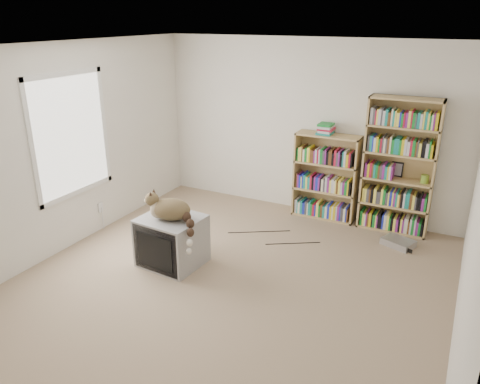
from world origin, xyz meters
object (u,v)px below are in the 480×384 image
at_px(cat, 173,214).
at_px(crt_tv, 172,241).
at_px(bookcase_short, 326,180).
at_px(bookcase_tall, 399,170).
at_px(dvd_player, 398,242).

bearing_deg(cat, crt_tv, 127.17).
relative_size(cat, bookcase_short, 0.60).
relative_size(crt_tv, bookcase_short, 0.59).
bearing_deg(crt_tv, bookcase_short, 65.60).
relative_size(bookcase_tall, bookcase_short, 1.47).
bearing_deg(bookcase_tall, bookcase_short, 179.91).
xyz_separation_m(crt_tv, bookcase_short, (1.18, 2.15, 0.27)).
bearing_deg(bookcase_short, cat, -116.20).
xyz_separation_m(cat, bookcase_tall, (2.06, 2.22, 0.18)).
relative_size(cat, dvd_player, 1.95).
bearing_deg(bookcase_short, crt_tv, -118.68).
height_order(cat, bookcase_tall, bookcase_tall).
relative_size(crt_tv, dvd_player, 1.91).
height_order(crt_tv, bookcase_tall, bookcase_tall).
relative_size(bookcase_short, dvd_player, 3.27).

